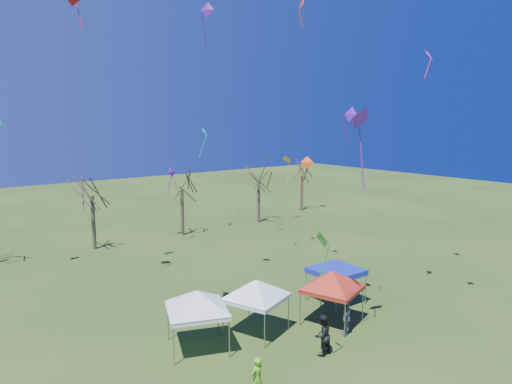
% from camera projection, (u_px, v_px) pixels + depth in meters
% --- Properties ---
extents(ground, '(140.00, 140.00, 0.00)m').
position_uv_depth(ground, '(315.00, 352.00, 21.81)').
color(ground, '#2A4315').
rests_on(ground, ground).
extents(tree_2, '(3.71, 3.71, 8.18)m').
position_uv_depth(tree_2, '(91.00, 177.00, 38.46)').
color(tree_2, '#3D2D21').
rests_on(tree_2, ground).
extents(tree_3, '(3.59, 3.59, 7.91)m').
position_uv_depth(tree_3, '(181.00, 173.00, 43.31)').
color(tree_3, '#3D2D21').
rests_on(tree_3, ground).
extents(tree_4, '(3.58, 3.58, 7.89)m').
position_uv_depth(tree_4, '(259.00, 167.00, 48.92)').
color(tree_4, '#3D2D21').
rests_on(tree_4, ground).
extents(tree_5, '(3.39, 3.39, 7.46)m').
position_uv_depth(tree_5, '(302.00, 164.00, 55.64)').
color(tree_5, '#3D2D21').
rests_on(tree_5, ground).
extents(tent_white_west, '(3.62, 3.62, 3.42)m').
position_uv_depth(tent_white_west, '(197.00, 294.00, 21.73)').
color(tent_white_west, gray).
rests_on(tent_white_west, ground).
extents(tent_white_mid, '(3.53, 3.53, 3.32)m').
position_uv_depth(tent_white_mid, '(256.00, 283.00, 23.45)').
color(tent_white_mid, gray).
rests_on(tent_white_mid, ground).
extents(tent_red, '(3.66, 3.66, 3.41)m').
position_uv_depth(tent_red, '(333.00, 275.00, 24.57)').
color(tent_red, gray).
rests_on(tent_red, ground).
extents(tent_blue, '(2.78, 2.78, 2.13)m').
position_uv_depth(tent_blue, '(336.00, 271.00, 27.51)').
color(tent_blue, gray).
rests_on(tent_blue, ground).
extents(person_dark, '(0.96, 0.76, 1.96)m').
position_uv_depth(person_dark, '(322.00, 335.00, 21.42)').
color(person_dark, black).
rests_on(person_dark, ground).
extents(person_green, '(0.73, 0.56, 1.80)m').
position_uv_depth(person_green, '(257.00, 379.00, 17.93)').
color(person_green, '#6CD221').
rests_on(person_green, ground).
extents(person_grey, '(1.15, 0.92, 1.83)m').
position_uv_depth(person_grey, '(347.00, 317.00, 23.51)').
color(person_grey, slate).
rests_on(person_grey, ground).
extents(kite_19, '(0.91, 0.62, 2.40)m').
position_uv_depth(kite_19, '(172.00, 173.00, 40.12)').
color(kite_19, '#601ABA').
rests_on(kite_19, ground).
extents(kite_27, '(0.58, 0.86, 2.14)m').
position_uv_depth(kite_27, '(350.00, 115.00, 24.55)').
color(kite_27, '#6119B4').
rests_on(kite_27, ground).
extents(kite_12, '(0.89, 1.17, 3.28)m').
position_uv_depth(kite_12, '(287.00, 160.00, 49.03)').
color(kite_12, yellow).
rests_on(kite_12, ground).
extents(kite_1, '(0.56, 0.90, 1.92)m').
position_uv_depth(kite_1, '(323.00, 240.00, 19.26)').
color(kite_1, '#229817').
rests_on(kite_1, ground).
extents(kite_22, '(1.14, 1.09, 2.98)m').
position_uv_depth(kite_22, '(204.00, 132.00, 43.29)').
color(kite_22, '#0DC6A8').
rests_on(kite_22, ground).
extents(kite_18, '(0.46, 0.72, 1.77)m').
position_uv_depth(kite_18, '(301.00, 5.00, 28.64)').
color(kite_18, red).
rests_on(kite_18, ground).
extents(kite_25, '(0.84, 0.69, 1.59)m').
position_uv_depth(kite_25, '(429.00, 55.00, 25.23)').
color(kite_25, '#DF31A2').
rests_on(kite_25, ground).
extents(kite_24, '(0.71, 0.88, 2.39)m').
position_uv_depth(kite_24, '(207.00, 11.00, 26.66)').
color(kite_24, '#65169E').
rests_on(kite_24, ground).
extents(kite_17, '(0.82, 0.86, 2.61)m').
position_uv_depth(kite_17, '(307.00, 163.00, 29.34)').
color(kite_17, '#FF430D').
rests_on(kite_17, ground).
extents(kite_5, '(1.22, 0.78, 3.84)m').
position_uv_depth(kite_5, '(360.00, 119.00, 20.96)').
color(kite_5, '#6A1BC2').
rests_on(kite_5, ground).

